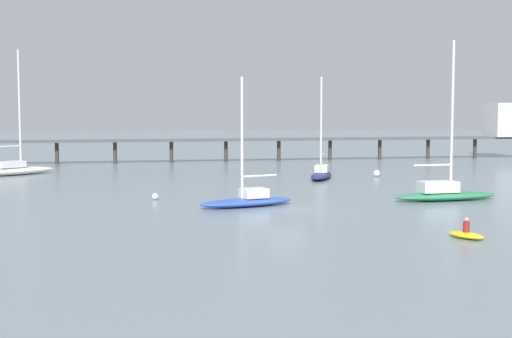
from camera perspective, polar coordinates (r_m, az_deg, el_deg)
ground_plane at (r=49.65m, az=2.52°, el=-3.26°), size 400.00×400.00×0.00m
pier at (r=101.13m, az=8.49°, el=3.05°), size 89.88×10.05×7.99m
sailboat_cream at (r=80.49m, az=-18.56°, el=0.10°), size 7.88×6.96×13.34m
sailboat_green at (r=56.51m, az=14.76°, el=-1.71°), size 8.61×3.20×12.17m
sailboat_navy at (r=72.58m, az=5.24°, el=-0.26°), size 4.32×7.68×10.22m
sailboat_blue at (r=51.26m, az=-0.67°, el=-2.37°), size 7.51×4.40×9.25m
dinghy_yellow at (r=40.16m, az=16.42°, el=-5.01°), size 1.92×2.43×1.14m
mooring_buoy_far at (r=55.67m, az=-8.05°, el=-2.18°), size 0.51×0.51×0.51m
mooring_buoy_outer at (r=75.53m, az=9.59°, el=-0.33°), size 0.71×0.71×0.71m
mooring_buoy_near at (r=80.49m, az=5.21°, el=0.07°), size 0.86×0.86×0.86m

